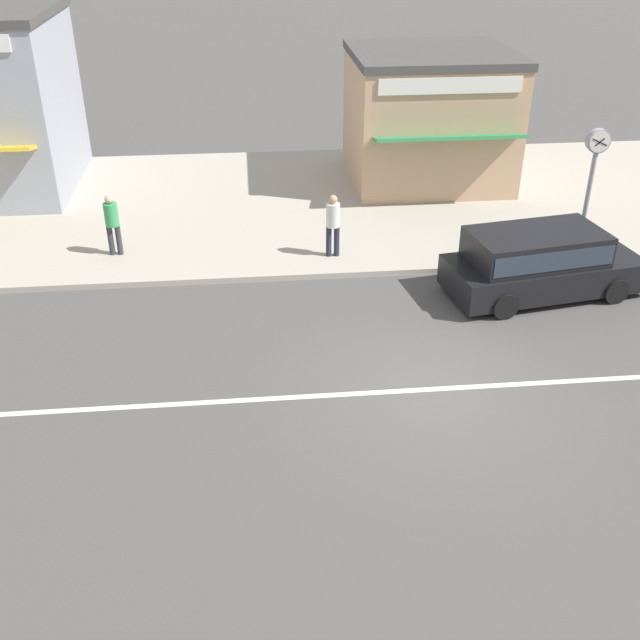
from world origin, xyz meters
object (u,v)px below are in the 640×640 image
Objects in this scene: minivan_black_0 at (540,261)px; pedestrian_by_shop at (333,221)px; pedestrian_near_clock at (112,221)px; shopfront_corner_warung at (429,117)px; street_clock at (594,165)px.

pedestrian_by_shop reaches higher than minivan_black_0.
shopfront_corner_warung reaches higher than pedestrian_near_clock.
pedestrian_by_shop is 0.31× the size of shopfront_corner_warung.
minivan_black_0 is 2.95m from street_clock.
pedestrian_near_clock reaches higher than minivan_black_0.
street_clock is 11.83m from pedestrian_near_clock.
minivan_black_0 is at bearing -83.60° from shopfront_corner_warung.
pedestrian_near_clock is (-11.69, 1.14, -1.42)m from street_clock.
street_clock is 6.65m from shopfront_corner_warung.
street_clock reaches higher than minivan_black_0.
street_clock reaches higher than pedestrian_near_clock.
pedestrian_by_shop is 6.76m from shopfront_corner_warung.
pedestrian_near_clock is at bearing -151.32° from shopfront_corner_warung.
minivan_black_0 is at bearing -16.14° from pedestrian_near_clock.
street_clock is 0.61× the size of shopfront_corner_warung.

